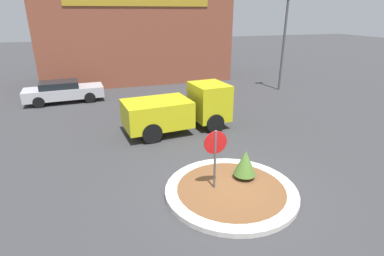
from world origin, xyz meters
TOP-DOWN VIEW (x-y plane):
  - ground_plane at (0.00, 0.00)m, footprint 120.00×120.00m
  - traffic_island at (0.00, 0.00)m, footprint 4.22×4.22m
  - stop_sign at (-0.48, 0.24)m, footprint 0.75×0.07m
  - island_shrub at (0.71, 0.47)m, footprint 0.75×0.75m
  - utility_truck at (-0.02, 5.78)m, footprint 5.20×2.50m
  - storefront_building at (-0.09, 18.64)m, footprint 14.75×6.07m
  - parked_sedan_silver at (-5.72, 12.88)m, footprint 4.85×2.02m
  - light_pole at (9.29, 11.40)m, footprint 0.70×0.30m

SIDE VIEW (x-z plane):
  - ground_plane at x=0.00m, z-range 0.00..0.00m
  - traffic_island at x=0.00m, z-range 0.00..0.16m
  - parked_sedan_silver at x=-5.72m, z-range 0.03..1.38m
  - island_shrub at x=0.71m, z-range 0.23..1.24m
  - utility_truck at x=-0.02m, z-range 0.01..2.18m
  - stop_sign at x=-0.48m, z-range 0.41..2.53m
  - storefront_building at x=-0.09m, z-range 0.00..7.07m
  - light_pole at x=9.29m, z-range 0.56..7.09m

